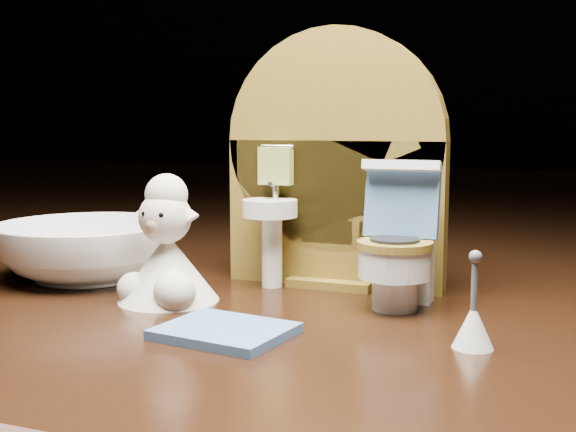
% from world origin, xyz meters
% --- Properties ---
extents(backdrop_panel, '(0.13, 0.05, 0.15)m').
position_xyz_m(backdrop_panel, '(-0.00, 0.06, 0.07)').
color(backdrop_panel, brown).
rests_on(backdrop_panel, ground).
extents(toy_toilet, '(0.04, 0.05, 0.08)m').
position_xyz_m(toy_toilet, '(0.05, 0.03, 0.03)').
color(toy_toilet, white).
rests_on(toy_toilet, ground).
extents(bath_mat, '(0.06, 0.05, 0.00)m').
position_xyz_m(bath_mat, '(-0.01, -0.05, 0.00)').
color(bath_mat, '#4C72A3').
rests_on(bath_mat, ground).
extents(toilet_brush, '(0.02, 0.02, 0.04)m').
position_xyz_m(toilet_brush, '(0.09, -0.03, 0.01)').
color(toilet_brush, white).
rests_on(toilet_brush, ground).
extents(plush_lamb, '(0.06, 0.06, 0.07)m').
position_xyz_m(plush_lamb, '(-0.07, -0.01, 0.02)').
color(plush_lamb, silver).
rests_on(plush_lamb, ground).
extents(ceramic_bowl, '(0.12, 0.12, 0.03)m').
position_xyz_m(ceramic_bowl, '(-0.15, 0.03, 0.02)').
color(ceramic_bowl, white).
rests_on(ceramic_bowl, ground).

